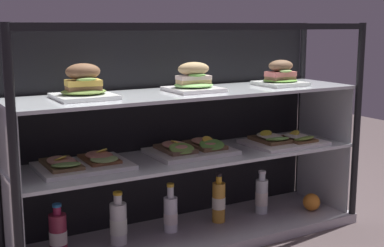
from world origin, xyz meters
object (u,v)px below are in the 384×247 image
at_px(juice_bottle_near_post, 219,201).
at_px(orange_fruit_beside_bottles, 311,202).
at_px(plated_roll_sandwich_right_of_center, 84,86).
at_px(juice_bottle_front_left_end, 118,223).
at_px(plated_roll_sandwich_near_right_corner, 193,81).
at_px(open_sandwich_tray_center, 82,163).
at_px(juice_bottle_front_fourth, 171,214).
at_px(juice_bottle_front_second, 58,233).
at_px(open_sandwich_tray_far_right, 191,148).
at_px(juice_bottle_back_right, 262,196).
at_px(plated_roll_sandwich_left_of_center, 280,76).
at_px(open_sandwich_tray_near_left_corner, 283,140).

relative_size(juice_bottle_near_post, orange_fruit_beside_bottles, 2.74).
bearing_deg(plated_roll_sandwich_right_of_center, juice_bottle_front_left_end, 7.50).
bearing_deg(plated_roll_sandwich_right_of_center, plated_roll_sandwich_near_right_corner, -0.98).
distance_m(open_sandwich_tray_center, juice_bottle_front_fourth, 0.46).
relative_size(open_sandwich_tray_center, juice_bottle_front_second, 1.77).
bearing_deg(plated_roll_sandwich_near_right_corner, open_sandwich_tray_center, 176.95).
xyz_separation_m(juice_bottle_front_second, juice_bottle_front_fourth, (0.47, -0.02, 0.00)).
xyz_separation_m(open_sandwich_tray_center, open_sandwich_tray_far_right, (0.47, -0.00, 0.00)).
relative_size(juice_bottle_front_fourth, juice_bottle_back_right, 1.04).
height_order(plated_roll_sandwich_left_of_center, juice_bottle_back_right, plated_roll_sandwich_left_of_center).
bearing_deg(juice_bottle_near_post, open_sandwich_tray_center, -179.69).
height_order(juice_bottle_front_second, juice_bottle_front_left_end, juice_bottle_front_left_end).
bearing_deg(open_sandwich_tray_center, juice_bottle_back_right, 0.01).
distance_m(plated_roll_sandwich_right_of_center, juice_bottle_near_post, 0.81).
bearing_deg(plated_roll_sandwich_right_of_center, open_sandwich_tray_near_left_corner, -2.40).
height_order(open_sandwich_tray_far_right, juice_bottle_back_right, open_sandwich_tray_far_right).
height_order(juice_bottle_front_second, juice_bottle_near_post, juice_bottle_near_post).
xyz_separation_m(plated_roll_sandwich_right_of_center, plated_roll_sandwich_left_of_center, (0.89, -0.02, -0.00)).
xyz_separation_m(juice_bottle_back_right, orange_fruit_beside_bottles, (0.22, -0.09, -0.04)).
bearing_deg(open_sandwich_tray_center, orange_fruit_beside_bottles, -4.85).
relative_size(plated_roll_sandwich_left_of_center, open_sandwich_tray_center, 0.55).
bearing_deg(plated_roll_sandwich_left_of_center, juice_bottle_front_fourth, 175.27).
height_order(open_sandwich_tray_center, juice_bottle_back_right, open_sandwich_tray_center).
relative_size(juice_bottle_front_left_end, juice_bottle_near_post, 0.96).
distance_m(plated_roll_sandwich_near_right_corner, open_sandwich_tray_far_right, 0.28).
height_order(plated_roll_sandwich_near_right_corner, open_sandwich_tray_near_left_corner, plated_roll_sandwich_near_right_corner).
height_order(plated_roll_sandwich_left_of_center, juice_bottle_front_second, plated_roll_sandwich_left_of_center).
relative_size(plated_roll_sandwich_right_of_center, plated_roll_sandwich_left_of_center, 1.11).
distance_m(plated_roll_sandwich_left_of_center, juice_bottle_front_left_end, 0.94).
relative_size(open_sandwich_tray_far_right, juice_bottle_near_post, 1.54).
relative_size(juice_bottle_front_left_end, juice_bottle_front_fourth, 1.02).
height_order(plated_roll_sandwich_left_of_center, juice_bottle_front_left_end, plated_roll_sandwich_left_of_center).
bearing_deg(juice_bottle_front_fourth, open_sandwich_tray_center, -178.71).
bearing_deg(juice_bottle_near_post, open_sandwich_tray_far_right, -178.23).
relative_size(juice_bottle_front_left_end, orange_fruit_beside_bottles, 2.63).
xyz_separation_m(juice_bottle_front_left_end, orange_fruit_beside_bottles, (0.92, -0.09, -0.04)).
bearing_deg(juice_bottle_front_left_end, juice_bottle_back_right, 0.04).
bearing_deg(juice_bottle_front_left_end, plated_roll_sandwich_near_right_corner, -4.27).
xyz_separation_m(plated_roll_sandwich_near_right_corner, orange_fruit_beside_bottles, (0.60, -0.07, -0.59)).
height_order(open_sandwich_tray_center, juice_bottle_front_fourth, open_sandwich_tray_center).
xyz_separation_m(juice_bottle_front_second, orange_fruit_beside_bottles, (1.16, -0.12, -0.04)).
height_order(open_sandwich_tray_far_right, orange_fruit_beside_bottles, open_sandwich_tray_far_right).
relative_size(juice_bottle_front_fourth, juice_bottle_near_post, 0.94).
relative_size(plated_roll_sandwich_right_of_center, plated_roll_sandwich_near_right_corner, 1.05).
height_order(juice_bottle_front_left_end, juice_bottle_back_right, juice_bottle_front_left_end).
bearing_deg(juice_bottle_back_right, juice_bottle_front_second, 177.98).
bearing_deg(orange_fruit_beside_bottles, juice_bottle_front_second, 173.92).
height_order(juice_bottle_front_left_end, juice_bottle_front_fourth, juice_bottle_front_left_end).
distance_m(juice_bottle_near_post, orange_fruit_beside_bottles, 0.47).
relative_size(open_sandwich_tray_center, open_sandwich_tray_far_right, 1.00).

